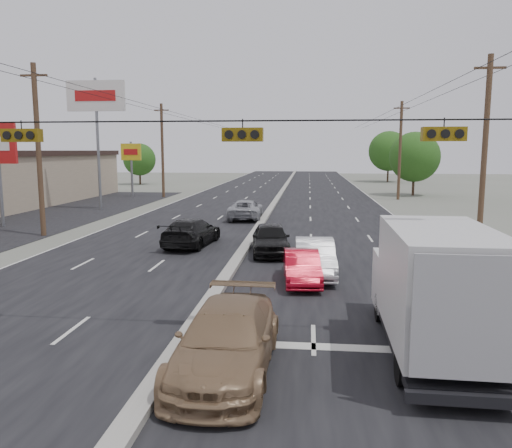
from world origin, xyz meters
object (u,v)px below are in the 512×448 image
Objects in this scene: pole_sign_far at (131,156)px; tree_right_mid at (415,157)px; pole_sign_billboard at (96,104)px; red_sedan at (302,267)px; utility_pole_left_c at (162,150)px; utility_pole_left_b at (38,149)px; tan_sedan at (227,341)px; queue_car_b at (315,258)px; queue_car_a at (271,239)px; oncoming_near at (191,232)px; tree_left_far at (139,160)px; tree_right_far at (389,151)px; oncoming_far at (245,210)px; utility_pole_right_c at (400,150)px; box_truck at (433,288)px; utility_pole_right_b at (485,149)px.

tree_right_mid is at bearing 9.16° from pole_sign_far.
pole_sign_billboard is 2.93× the size of red_sedan.
utility_pole_left_c is 2.66× the size of red_sedan.
utility_pole_left_b reaches higher than tan_sedan.
queue_car_b is (18.00, -20.98, -8.13)m from pole_sign_billboard.
oncoming_near is (-4.37, 1.69, -0.02)m from queue_car_a.
red_sedan is (15.50, -9.19, -4.49)m from utility_pole_left_b.
utility_pole_left_c is 1.63× the size of tree_left_far.
utility_pole_left_c is 41.38m from tree_right_far.
oncoming_far is (-16.40, -21.55, -3.62)m from tree_right_mid.
utility_pole_left_b is 1.23× the size of tree_right_far.
oncoming_near is at bearing -119.16° from tree_right_mid.
queue_car_a is at bearing 102.17° from red_sedan.
pole_sign_far reaches higher than queue_car_a.
tree_left_far is 58.87m from queue_car_b.
utility_pole_right_c reaches higher than tree_left_far.
utility_pole_left_b is at bearing -82.03° from pole_sign_far.
tree_right_mid is 25.03m from tree_right_far.
utility_pole_left_b is 40.70m from tree_right_mid.
pole_sign_billboard is at bearing 128.50° from queue_car_b.
pole_sign_billboard reaches higher than utility_pole_left_c.
utility_pole_left_b is at bearing -6.94° from oncoming_near.
pole_sign_billboard is at bearing 123.65° from red_sedan.
pole_sign_billboard is at bearing 127.47° from box_truck.
pole_sign_billboard reaches higher than oncoming_far.
oncoming_far is (-2.80, 12.33, -0.04)m from queue_car_a.
utility_pole_right_c is 41.16m from box_truck.
utility_pole_right_b reaches higher than queue_car_a.
utility_pole_left_c is 12.73m from pole_sign_billboard.
pole_sign_billboard reaches higher than tree_left_far.
tree_right_far is (28.50, 55.00, -0.15)m from utility_pole_left_b.
queue_car_a is at bearing 114.22° from box_truck.
utility_pole_right_c is at bearing 69.86° from red_sedan.
red_sedan is 0.74× the size of oncoming_near.
utility_pole_right_c is (25.00, 25.00, 0.00)m from utility_pole_left_b.
tree_right_far reaches higher than oncoming_far.
queue_car_a is 0.86× the size of oncoming_far.
utility_pole_left_b is at bearing -78.08° from tree_left_far.
red_sedan is at bearing -51.74° from pole_sign_billboard.
utility_pole_right_c is 2.25× the size of queue_car_a.
queue_car_b is at bearing -64.30° from tree_left_far.
pole_sign_far is at bearing 118.47° from queue_car_b.
tan_sedan is (13.90, -17.17, -4.35)m from utility_pole_left_b.
utility_pole_right_c is 31.25m from queue_car_a.
tree_left_far is (-34.50, 20.00, -1.39)m from utility_pole_right_c.
tree_right_mid is at bearing -92.29° from tree_right_far.
utility_pole_left_c is 22.19m from tree_left_far.
utility_pole_left_c is 1.92× the size of tan_sedan.
oncoming_near is (11.53, -15.20, -8.13)m from pole_sign_billboard.
tan_sedan is 13.28m from queue_car_a.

